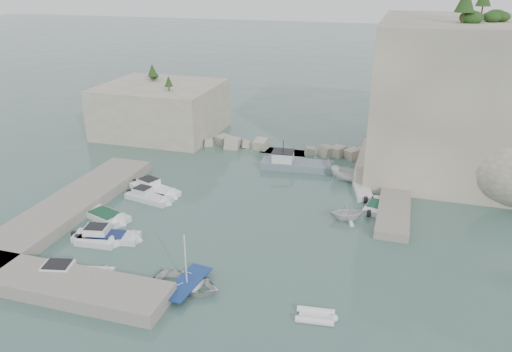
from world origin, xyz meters
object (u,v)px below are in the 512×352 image
(motorboat_c, at_px, (106,218))
(tender_east_b, at_px, (374,208))
(motorboat_d, at_px, (107,240))
(work_boat, at_px, (297,169))
(motorboat_f, at_px, (72,279))
(motorboat_e, at_px, (97,244))
(inflatable_dinghy, at_px, (315,318))
(tender_east_c, at_px, (362,193))
(tender_east_a, at_px, (347,220))
(tender_east_d, at_px, (351,182))
(motorboat_b, at_px, (149,200))
(rowboat, at_px, (187,288))
(motorboat_a, at_px, (155,192))

(motorboat_c, bearing_deg, tender_east_b, 40.36)
(motorboat_d, distance_m, work_boat, 24.78)
(motorboat_f, height_order, tender_east_b, motorboat_f)
(motorboat_e, height_order, inflatable_dinghy, motorboat_e)
(motorboat_e, height_order, tender_east_c, same)
(motorboat_c, bearing_deg, tender_east_a, 35.04)
(tender_east_b, relative_size, tender_east_d, 0.88)
(motorboat_f, bearing_deg, work_boat, 54.24)
(work_boat, bearing_deg, motorboat_c, -134.27)
(motorboat_c, distance_m, inflatable_dinghy, 23.64)
(motorboat_b, bearing_deg, motorboat_c, -102.24)
(tender_east_d, bearing_deg, tender_east_c, -140.33)
(motorboat_f, xyz_separation_m, inflatable_dinghy, (18.78, 0.80, 0.00))
(rowboat, relative_size, tender_east_a, 1.54)
(motorboat_f, distance_m, tender_east_d, 31.25)
(tender_east_d, bearing_deg, tender_east_a, -164.60)
(motorboat_b, relative_size, tender_east_a, 1.59)
(motorboat_e, xyz_separation_m, tender_east_c, (20.89, 17.42, 0.00))
(motorboat_e, relative_size, tender_east_a, 1.13)
(motorboat_b, xyz_separation_m, motorboat_e, (-0.05, -9.27, 0.00))
(inflatable_dinghy, relative_size, tender_east_d, 0.60)
(motorboat_c, bearing_deg, motorboat_e, -46.68)
(motorboat_c, relative_size, motorboat_e, 1.45)
(tender_east_b, distance_m, tender_east_c, 3.71)
(motorboat_c, xyz_separation_m, motorboat_f, (3.15, -9.63, 0.00))
(motorboat_a, distance_m, tender_east_d, 21.59)
(motorboat_f, bearing_deg, tender_east_b, 29.01)
(motorboat_a, bearing_deg, tender_east_c, 36.44)
(tender_east_d, relative_size, work_boat, 0.51)
(motorboat_f, xyz_separation_m, tender_east_c, (19.75, 22.58, 0.00))
(motorboat_a, xyz_separation_m, tender_east_d, (19.68, 8.88, 0.00))
(motorboat_b, distance_m, motorboat_c, 5.24)
(motorboat_a, xyz_separation_m, inflatable_dinghy, (20.27, -15.73, 0.00))
(motorboat_e, relative_size, tender_east_c, 0.78)
(tender_east_c, height_order, tender_east_d, tender_east_d)
(motorboat_d, height_order, rowboat, motorboat_d)
(tender_east_c, height_order, work_boat, work_boat)
(motorboat_b, distance_m, tender_east_a, 20.11)
(motorboat_d, height_order, tender_east_c, motorboat_d)
(motorboat_b, height_order, work_boat, work_boat)
(motorboat_d, bearing_deg, rowboat, -36.27)
(motorboat_d, distance_m, motorboat_f, 6.07)
(inflatable_dinghy, relative_size, tender_east_c, 0.57)
(motorboat_f, bearing_deg, inflatable_dinghy, -10.60)
(motorboat_c, xyz_separation_m, tender_east_c, (22.91, 12.96, 0.00))
(motorboat_b, height_order, tender_east_b, motorboat_b)
(work_boat, bearing_deg, tender_east_c, -36.19)
(motorboat_c, height_order, motorboat_d, motorboat_d)
(tender_east_a, xyz_separation_m, tender_east_d, (-0.78, 9.41, 0.00))
(motorboat_d, relative_size, tender_east_c, 1.25)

